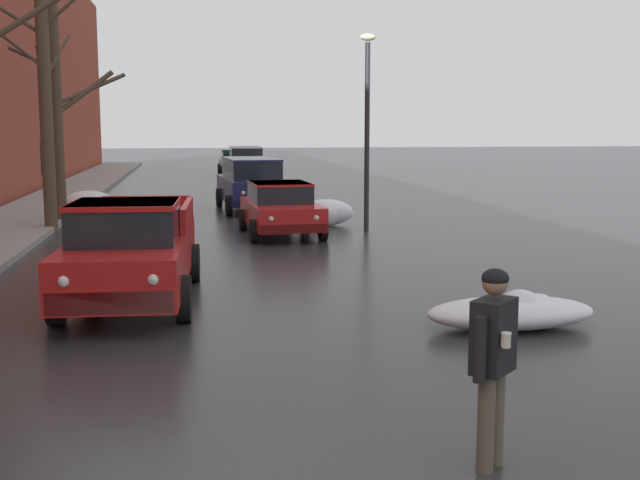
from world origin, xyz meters
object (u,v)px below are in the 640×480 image
object	(u,v)px
suv_darkblue_parked_kerbside_mid	(251,182)
sedan_maroon_parked_far_down_block	(256,175)
bare_tree_mid_block	(45,104)
bare_tree_far_down_block	(58,108)
suv_white_queued_behind_truck	(246,162)
pickup_truck_red_approaching_near_lane	(131,250)
sedan_red_parked_kerbside_close	(281,207)
street_lamp_post	(367,121)
pedestrian_with_coffee	(493,352)
sedan_green_at_far_intersection	(235,162)

from	to	relation	value
suv_darkblue_parked_kerbside_mid	sedan_maroon_parked_far_down_block	world-z (taller)	suv_darkblue_parked_kerbside_mid
bare_tree_mid_block	bare_tree_far_down_block	xyz separation A→B (m)	(0.03, 1.84, -0.05)
suv_white_queued_behind_truck	pickup_truck_red_approaching_near_lane	bearing A→B (deg)	-97.40
pickup_truck_red_approaching_near_lane	sedan_red_parked_kerbside_close	distance (m)	8.61
pickup_truck_red_approaching_near_lane	bare_tree_mid_block	bearing A→B (deg)	106.74
suv_darkblue_parked_kerbside_mid	street_lamp_post	size ratio (longest dim) A/B	0.90
pickup_truck_red_approaching_near_lane	street_lamp_post	size ratio (longest dim) A/B	1.00
bare_tree_far_down_block	pedestrian_with_coffee	xyz separation A→B (m)	(6.43, -18.80, -2.43)
pickup_truck_red_approaching_near_lane	sedan_green_at_far_intersection	bearing A→B (deg)	84.21
sedan_maroon_parked_far_down_block	sedan_red_parked_kerbside_close	bearing A→B (deg)	-91.79
pickup_truck_red_approaching_near_lane	suv_darkblue_parked_kerbside_mid	size ratio (longest dim) A/B	1.12
pickup_truck_red_approaching_near_lane	sedan_red_parked_kerbside_close	world-z (taller)	pickup_truck_red_approaching_near_lane
bare_tree_far_down_block	sedan_red_parked_kerbside_close	size ratio (longest dim) A/B	1.59
sedan_green_at_far_intersection	suv_white_queued_behind_truck	bearing A→B (deg)	-87.55
sedan_red_parked_kerbside_close	suv_darkblue_parked_kerbside_mid	bearing A→B (deg)	92.93
street_lamp_post	bare_tree_far_down_block	bearing A→B (deg)	160.31
sedan_red_parked_kerbside_close	sedan_green_at_far_intersection	distance (m)	27.04
suv_darkblue_parked_kerbside_mid	pedestrian_with_coffee	bearing A→B (deg)	-88.62
street_lamp_post	bare_tree_mid_block	bearing A→B (deg)	171.71
suv_darkblue_parked_kerbside_mid	suv_white_queued_behind_truck	size ratio (longest dim) A/B	1.13
bare_tree_far_down_block	sedan_maroon_parked_far_down_block	distance (m)	12.64
street_lamp_post	pickup_truck_red_approaching_near_lane	bearing A→B (deg)	-124.66
sedan_red_parked_kerbside_close	suv_darkblue_parked_kerbside_mid	xyz separation A→B (m)	(-0.33, 6.41, 0.24)
sedan_green_at_far_intersection	suv_darkblue_parked_kerbside_mid	bearing A→B (deg)	-91.43
suv_darkblue_parked_kerbside_mid	street_lamp_post	xyz separation A→B (m)	(2.80, -5.91, 2.07)
pickup_truck_red_approaching_near_lane	suv_darkblue_parked_kerbside_mid	xyz separation A→B (m)	(3.03, 14.34, 0.11)
suv_white_queued_behind_truck	street_lamp_post	size ratio (longest dim) A/B	0.79
sedan_red_parked_kerbside_close	sedan_maroon_parked_far_down_block	bearing A→B (deg)	88.21
suv_white_queued_behind_truck	suv_darkblue_parked_kerbside_mid	bearing A→B (deg)	-92.94
suv_darkblue_parked_kerbside_mid	suv_white_queued_behind_truck	distance (m)	14.87
suv_darkblue_parked_kerbside_mid	suv_white_queued_behind_truck	xyz separation A→B (m)	(0.76, 14.85, -0.00)
bare_tree_mid_block	suv_darkblue_parked_kerbside_mid	xyz separation A→B (m)	(5.95, 4.63, -2.52)
street_lamp_post	sedan_green_at_far_intersection	bearing A→B (deg)	94.93
pickup_truck_red_approaching_near_lane	sedan_maroon_parked_far_down_block	world-z (taller)	pickup_truck_red_approaching_near_lane
sedan_red_parked_kerbside_close	pedestrian_with_coffee	size ratio (longest dim) A/B	2.31
sedan_maroon_parked_far_down_block	suv_white_queued_behind_truck	bearing A→B (deg)	90.01
bare_tree_mid_block	sedan_maroon_parked_far_down_block	distance (m)	14.22
bare_tree_mid_block	pedestrian_with_coffee	size ratio (longest dim) A/B	3.87
bare_tree_mid_block	bare_tree_far_down_block	bearing A→B (deg)	88.98
pickup_truck_red_approaching_near_lane	street_lamp_post	distance (m)	10.48
sedan_green_at_far_intersection	street_lamp_post	bearing A→B (deg)	-85.07
sedan_red_parked_kerbside_close	pedestrian_with_coffee	bearing A→B (deg)	-89.28
street_lamp_post	sedan_red_parked_kerbside_close	bearing A→B (deg)	-168.46
sedan_green_at_far_intersection	street_lamp_post	size ratio (longest dim) A/B	0.80
sedan_red_parked_kerbside_close	sedan_maroon_parked_far_down_block	xyz separation A→B (m)	(0.44, 14.01, 0.00)
sedan_green_at_far_intersection	pedestrian_with_coffee	xyz separation A→B (m)	(0.00, -42.21, 0.28)
sedan_red_parked_kerbside_close	suv_darkblue_parked_kerbside_mid	distance (m)	6.42
sedan_maroon_parked_far_down_block	street_lamp_post	xyz separation A→B (m)	(2.04, -13.50, 2.31)
pickup_truck_red_approaching_near_lane	sedan_maroon_parked_far_down_block	bearing A→B (deg)	80.19
sedan_red_parked_kerbside_close	pickup_truck_red_approaching_near_lane	bearing A→B (deg)	-112.94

